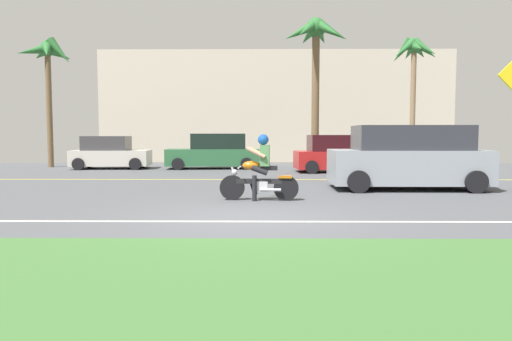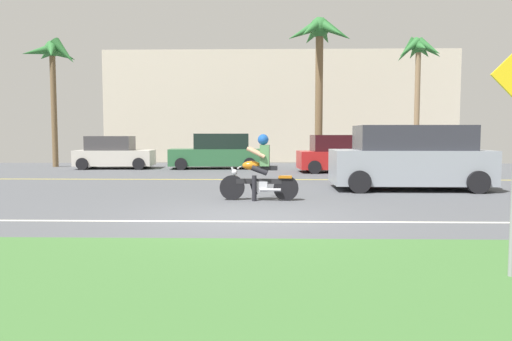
# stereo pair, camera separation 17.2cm
# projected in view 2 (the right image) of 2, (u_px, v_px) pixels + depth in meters

# --- Properties ---
(ground) EXTENTS (56.00, 30.00, 0.04)m
(ground) POSITION_uv_depth(u_px,v_px,m) (251.00, 198.00, 12.58)
(ground) COLOR #4C4F54
(grass_median) EXTENTS (56.00, 3.80, 0.06)m
(grass_median) POSITION_uv_depth(u_px,v_px,m) (230.00, 277.00, 5.49)
(grass_median) COLOR #3D6B33
(grass_median) RESTS_ON ground
(lane_line_near) EXTENTS (50.40, 0.12, 0.01)m
(lane_line_near) POSITION_uv_depth(u_px,v_px,m) (245.00, 221.00, 9.13)
(lane_line_near) COLOR silver
(lane_line_near) RESTS_ON ground
(lane_line_far) EXTENTS (50.40, 0.12, 0.01)m
(lane_line_far) POSITION_uv_depth(u_px,v_px,m) (256.00, 179.00, 17.59)
(lane_line_far) COLOR yellow
(lane_line_far) RESTS_ON ground
(motorcyclist) EXTENTS (1.98, 0.65, 1.65)m
(motorcyclist) POSITION_uv_depth(u_px,v_px,m) (260.00, 172.00, 12.03)
(motorcyclist) COLOR black
(motorcyclist) RESTS_ON ground
(suv_nearby) EXTENTS (4.76, 2.25, 1.91)m
(suv_nearby) POSITION_uv_depth(u_px,v_px,m) (410.00, 158.00, 14.42)
(suv_nearby) COLOR #8C939E
(suv_nearby) RESTS_ON ground
(parked_car_0) EXTENTS (3.69, 2.07, 1.56)m
(parked_car_0) POSITION_uv_depth(u_px,v_px,m) (114.00, 153.00, 23.20)
(parked_car_0) COLOR beige
(parked_car_0) RESTS_ON ground
(parked_car_1) EXTENTS (4.53, 2.11, 1.68)m
(parked_car_1) POSITION_uv_depth(u_px,v_px,m) (218.00, 152.00, 23.18)
(parked_car_1) COLOR #2D663D
(parked_car_1) RESTS_ON ground
(parked_car_2) EXTENTS (4.03, 2.15, 1.62)m
(parked_car_2) POSITION_uv_depth(u_px,v_px,m) (342.00, 155.00, 21.01)
(parked_car_2) COLOR #AD1E1E
(parked_car_2) RESTS_ON ground
(palm_tree_0) EXTENTS (3.34, 3.16, 7.37)m
(palm_tree_0) POSITION_uv_depth(u_px,v_px,m) (320.00, 42.00, 23.80)
(palm_tree_0) COLOR brown
(palm_tree_0) RESTS_ON ground
(palm_tree_1) EXTENTS (2.74, 2.87, 6.42)m
(palm_tree_1) POSITION_uv_depth(u_px,v_px,m) (53.00, 61.00, 24.06)
(palm_tree_1) COLOR brown
(palm_tree_1) RESTS_ON ground
(palm_tree_2) EXTENTS (2.64, 2.69, 6.67)m
(palm_tree_2) POSITION_uv_depth(u_px,v_px,m) (419.00, 58.00, 24.78)
(palm_tree_2) COLOR #846B4C
(palm_tree_2) RESTS_ON ground
(building_far) EXTENTS (20.91, 4.00, 6.59)m
(building_far) POSITION_uv_depth(u_px,v_px,m) (279.00, 108.00, 30.24)
(building_far) COLOR beige
(building_far) RESTS_ON ground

